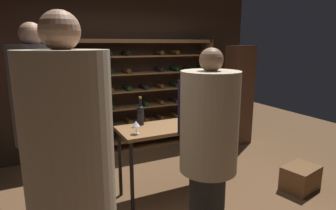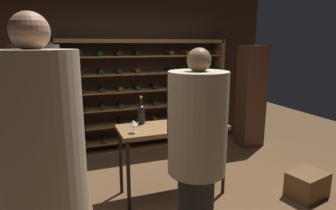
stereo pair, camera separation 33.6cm
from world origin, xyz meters
name	(u,v)px [view 2 (the right image)]	position (x,y,z in m)	size (l,w,h in m)	color
ground_plane	(172,206)	(0.00, 0.00, 0.00)	(10.29, 10.29, 0.00)	brown
back_wall	(129,70)	(0.00, 2.15, 1.42)	(5.23, 0.10, 2.84)	#332319
wine_rack	(145,96)	(0.23, 1.94, 0.97)	(2.99, 0.32, 1.96)	brown
tasting_table	(172,133)	(0.11, 0.29, 0.80)	(1.32, 0.56, 0.91)	brown
person_bystander_dark_jacket	(197,147)	(-0.06, -0.76, 1.02)	(0.50, 0.50, 1.86)	#242424
person_guest_plum_blouse	(40,115)	(-1.35, 0.35, 1.15)	(0.48, 0.48, 2.08)	#252525
person_guest_khaki	(44,174)	(-1.23, -1.12, 1.14)	(0.49, 0.49, 2.05)	#2D2D2D
wine_crate	(307,185)	(1.68, -0.37, 0.16)	(0.48, 0.34, 0.31)	brown
display_cabinet	(251,97)	(2.12, 1.46, 0.93)	(0.44, 0.36, 1.85)	#4C2D1E
wine_bottle_black_capsule	(197,111)	(0.50, 0.39, 1.03)	(0.08, 0.08, 0.36)	#4C3314
wine_bottle_green_slim	(141,114)	(-0.22, 0.48, 1.03)	(0.09, 0.09, 0.35)	black
wine_glass_stemmed_left	(187,114)	(0.34, 0.34, 1.02)	(0.08, 0.08, 0.16)	silver
wine_glass_stemmed_center	(134,123)	(-0.40, 0.16, 1.02)	(0.09, 0.09, 0.15)	silver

